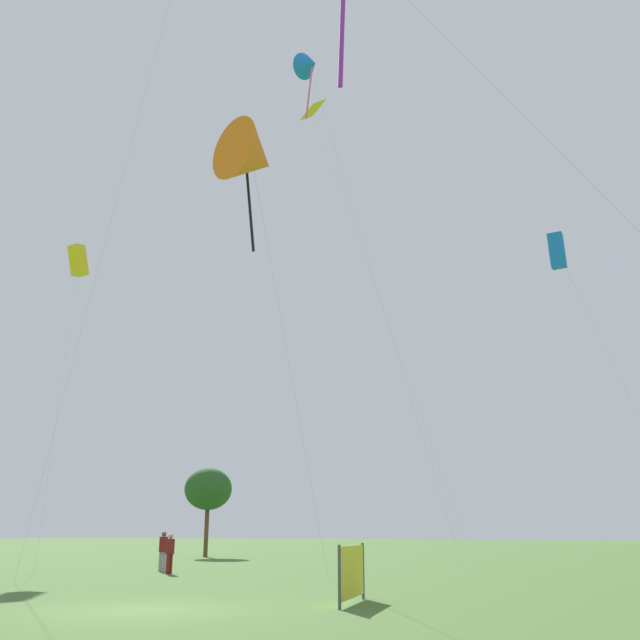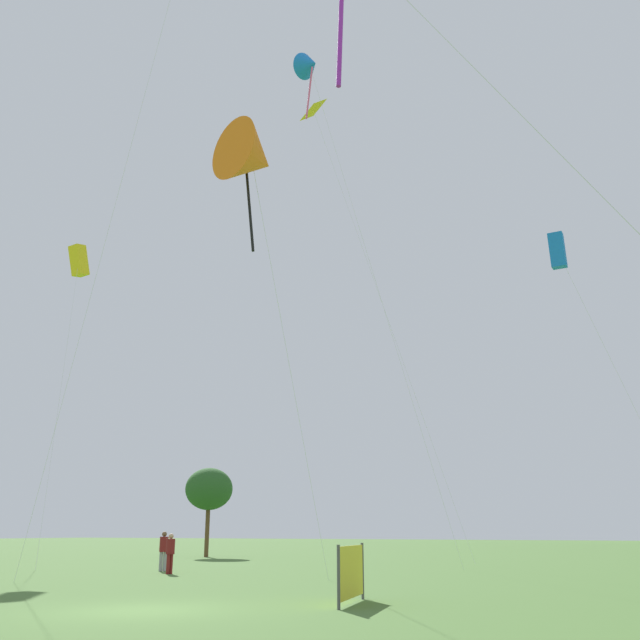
# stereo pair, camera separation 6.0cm
# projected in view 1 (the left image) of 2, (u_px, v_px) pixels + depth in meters

# --- Properties ---
(ground) EXTENTS (280.00, 280.00, 0.00)m
(ground) POSITION_uv_depth(u_px,v_px,m) (142.00, 611.00, 16.94)
(ground) COLOR #476B30
(person_standing_1) EXTENTS (0.39, 0.39, 1.74)m
(person_standing_1) POSITION_uv_depth(u_px,v_px,m) (170.00, 551.00, 31.39)
(person_standing_1) COLOR maroon
(person_standing_1) RESTS_ON ground
(person_standing_2) EXTENTS (0.40, 0.40, 1.82)m
(person_standing_2) POSITION_uv_depth(u_px,v_px,m) (163.00, 548.00, 33.56)
(person_standing_2) COLOR gray
(person_standing_2) RESTS_ON ground
(kite_flying_1) EXTENTS (6.46, 7.23, 28.02)m
(kite_flying_1) POSITION_uv_depth(u_px,v_px,m) (309.00, 65.00, 39.44)
(kite_flying_1) COLOR silver
(kite_flying_1) RESTS_ON ground
(kite_flying_2) EXTENTS (5.44, 3.99, 16.79)m
(kite_flying_2) POSITION_uv_depth(u_px,v_px,m) (557.00, 251.00, 36.29)
(kite_flying_2) COLOR silver
(kite_flying_2) RESTS_ON ground
(kite_flying_6) EXTENTS (7.91, 8.20, 21.46)m
(kite_flying_6) POSITION_uv_depth(u_px,v_px,m) (78.00, 261.00, 49.50)
(kite_flying_6) COLOR silver
(kite_flying_6) RESTS_ON ground
(kite_flying_7) EXTENTS (2.89, 8.28, 16.28)m
(kite_flying_7) POSITION_uv_depth(u_px,v_px,m) (252.00, 157.00, 25.61)
(kite_flying_7) COLOR silver
(kite_flying_7) RESTS_ON ground
(kite_flying_8) EXTENTS (10.39, 3.57, 32.63)m
(kite_flying_8) POSITION_uv_depth(u_px,v_px,m) (314.00, 114.00, 51.73)
(kite_flying_8) COLOR silver
(kite_flying_8) RESTS_ON ground
(park_tree_0) EXTENTS (3.55, 3.55, 6.44)m
(park_tree_0) POSITION_uv_depth(u_px,v_px,m) (208.00, 489.00, 52.62)
(park_tree_0) COLOR brown
(park_tree_0) RESTS_ON ground
(event_banner) EXTENTS (0.64, 2.88, 1.52)m
(event_banner) POSITION_uv_depth(u_px,v_px,m) (352.00, 572.00, 18.63)
(event_banner) COLOR #4C4C4C
(event_banner) RESTS_ON ground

